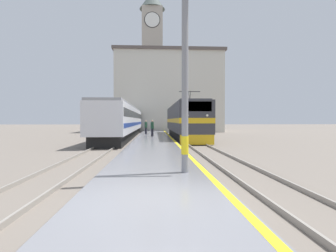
# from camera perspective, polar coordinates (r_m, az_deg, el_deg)

# --- Properties ---
(ground_plane) EXTENTS (200.00, 200.00, 0.00)m
(ground_plane) POSITION_cam_1_polar(r_m,az_deg,el_deg) (36.01, -3.07, -2.04)
(ground_plane) COLOR #70665B
(platform) EXTENTS (3.67, 140.00, 0.34)m
(platform) POSITION_cam_1_polar(r_m,az_deg,el_deg) (31.01, -3.06, -2.25)
(platform) COLOR slate
(platform) RESTS_ON ground
(rail_track_near) EXTENTS (2.83, 140.00, 0.16)m
(rail_track_near) POSITION_cam_1_polar(r_m,az_deg,el_deg) (31.21, 3.28, -2.48)
(rail_track_near) COLOR #70665B
(rail_track_near) RESTS_ON ground
(rail_track_far) EXTENTS (2.83, 140.00, 0.16)m
(rail_track_far) POSITION_cam_1_polar(r_m,az_deg,el_deg) (31.22, -9.65, -2.50)
(rail_track_far) COLOR #70665B
(rail_track_far) RESTS_ON ground
(locomotive_train) EXTENTS (2.92, 18.26, 4.87)m
(locomotive_train) POSITION_cam_1_polar(r_m,az_deg,el_deg) (29.95, 3.55, 1.11)
(locomotive_train) COLOR black
(locomotive_train) RESTS_ON ground
(passenger_train) EXTENTS (2.92, 32.92, 3.62)m
(passenger_train) POSITION_cam_1_polar(r_m,az_deg,el_deg) (34.71, -8.99, 1.07)
(passenger_train) COLOR black
(passenger_train) RESTS_ON ground
(catenary_mast) EXTENTS (2.75, 0.24, 7.60)m
(catenary_mast) POSITION_cam_1_polar(r_m,az_deg,el_deg) (8.88, 4.62, 15.29)
(catenary_mast) COLOR gray
(catenary_mast) RESTS_ON platform
(person_on_platform) EXTENTS (0.34, 0.34, 1.77)m
(person_on_platform) POSITION_cam_1_polar(r_m,az_deg,el_deg) (28.03, -3.45, -0.37)
(person_on_platform) COLOR #23232D
(person_on_platform) RESTS_ON platform
(second_waiting_passenger) EXTENTS (0.34, 0.34, 1.73)m
(second_waiting_passenger) POSITION_cam_1_polar(r_m,az_deg,el_deg) (32.77, -4.83, -0.18)
(second_waiting_passenger) COLOR #23232D
(second_waiting_passenger) RESTS_ON platform
(clock_tower) EXTENTS (5.81, 5.81, 31.86)m
(clock_tower) POSITION_cam_1_polar(r_m,az_deg,el_deg) (62.81, -3.43, 14.90)
(clock_tower) COLOR #ADA393
(clock_tower) RESTS_ON ground
(station_building) EXTENTS (19.30, 10.54, 14.43)m
(station_building) POSITION_cam_1_polar(r_m,az_deg,el_deg) (49.19, 0.06, 7.28)
(station_building) COLOR beige
(station_building) RESTS_ON ground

